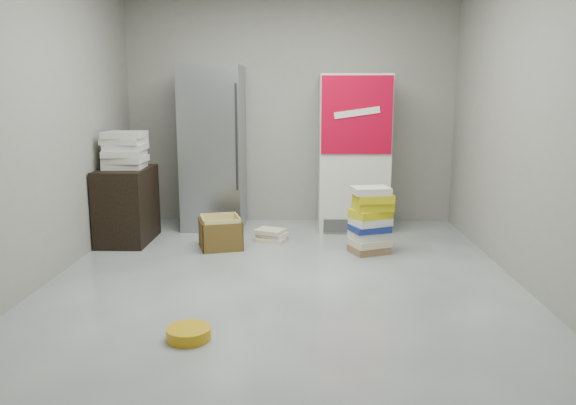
# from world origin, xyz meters

# --- Properties ---
(ground) EXTENTS (5.00, 5.00, 0.00)m
(ground) POSITION_xyz_m (0.00, 0.00, 0.00)
(ground) COLOR #B7B8B3
(ground) RESTS_ON ground
(room_shell) EXTENTS (4.04, 5.04, 2.82)m
(room_shell) POSITION_xyz_m (0.00, 0.00, 1.80)
(room_shell) COLOR gray
(room_shell) RESTS_ON ground
(steel_fridge) EXTENTS (0.70, 0.72, 1.90)m
(steel_fridge) POSITION_xyz_m (-0.90, 2.13, 0.95)
(steel_fridge) COLOR #93959A
(steel_fridge) RESTS_ON ground
(coke_cooler) EXTENTS (0.80, 0.73, 1.80)m
(coke_cooler) POSITION_xyz_m (0.75, 2.12, 0.90)
(coke_cooler) COLOR silver
(coke_cooler) RESTS_ON ground
(wood_shelf) EXTENTS (0.50, 0.80, 0.80)m
(wood_shelf) POSITION_xyz_m (-1.73, 1.40, 0.40)
(wood_shelf) COLOR black
(wood_shelf) RESTS_ON ground
(supply_box_stack) EXTENTS (0.44, 0.44, 0.39)m
(supply_box_stack) POSITION_xyz_m (-1.72, 1.41, 0.99)
(supply_box_stack) COLOR silver
(supply_box_stack) RESTS_ON wood_shelf
(phonebook_stack_main) EXTENTS (0.45, 0.42, 0.68)m
(phonebook_stack_main) POSITION_xyz_m (0.84, 1.02, 0.34)
(phonebook_stack_main) COLOR olive
(phonebook_stack_main) RESTS_ON ground
(phonebook_stack_side) EXTENTS (0.39, 0.35, 0.13)m
(phonebook_stack_side) POSITION_xyz_m (-0.18, 1.45, 0.07)
(phonebook_stack_side) COLOR beige
(phonebook_stack_side) RESTS_ON ground
(cardboard_box) EXTENTS (0.51, 0.51, 0.33)m
(cardboard_box) POSITION_xyz_m (-0.69, 1.17, 0.14)
(cardboard_box) COLOR yellow
(cardboard_box) RESTS_ON ground
(bucket_lid) EXTENTS (0.38, 0.38, 0.08)m
(bucket_lid) POSITION_xyz_m (-0.57, -1.06, 0.04)
(bucket_lid) COLOR gold
(bucket_lid) RESTS_ON ground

